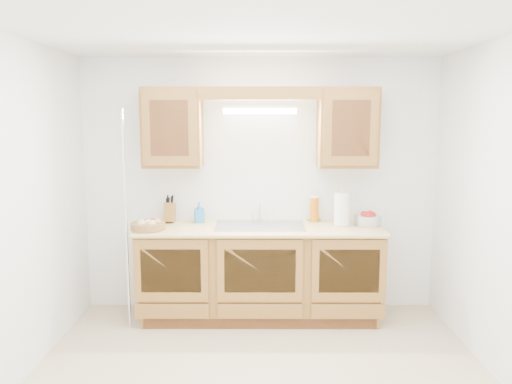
{
  "coord_description": "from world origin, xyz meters",
  "views": [
    {
      "loc": [
        -0.02,
        -3.43,
        1.92
      ],
      "look_at": [
        -0.04,
        0.85,
        1.28
      ],
      "focal_mm": 35.0,
      "sensor_mm": 36.0,
      "label": 1
    }
  ],
  "objects_px": {
    "fruit_basket": "(148,225)",
    "knife_block": "(170,212)",
    "paper_towel": "(342,210)",
    "apple_bowl": "(367,219)"
  },
  "relations": [
    {
      "from": "knife_block",
      "to": "paper_towel",
      "type": "distance_m",
      "value": 1.68
    },
    {
      "from": "fruit_basket",
      "to": "apple_bowl",
      "type": "bearing_deg",
      "value": 5.63
    },
    {
      "from": "apple_bowl",
      "to": "paper_towel",
      "type": "bearing_deg",
      "value": -173.09
    },
    {
      "from": "paper_towel",
      "to": "apple_bowl",
      "type": "bearing_deg",
      "value": 6.91
    },
    {
      "from": "fruit_basket",
      "to": "knife_block",
      "type": "distance_m",
      "value": 0.37
    },
    {
      "from": "apple_bowl",
      "to": "fruit_basket",
      "type": "bearing_deg",
      "value": -174.37
    },
    {
      "from": "paper_towel",
      "to": "apple_bowl",
      "type": "xyz_separation_m",
      "value": [
        0.25,
        0.03,
        -0.09
      ]
    },
    {
      "from": "paper_towel",
      "to": "apple_bowl",
      "type": "height_order",
      "value": "paper_towel"
    },
    {
      "from": "paper_towel",
      "to": "knife_block",
      "type": "bearing_deg",
      "value": 174.4
    },
    {
      "from": "fruit_basket",
      "to": "knife_block",
      "type": "relative_size",
      "value": 1.3
    }
  ]
}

